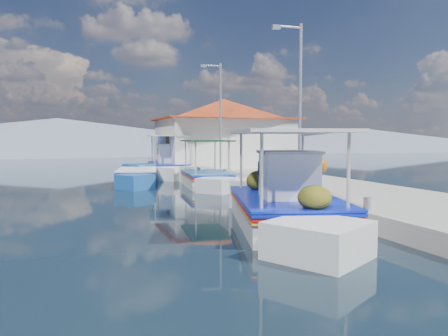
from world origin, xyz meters
name	(u,v)px	position (x,y,z in m)	size (l,w,h in m)	color
ground	(195,217)	(0.00, 0.00, 0.00)	(160.00, 160.00, 0.00)	black
quay	(281,182)	(5.90, 6.00, 0.25)	(5.00, 44.00, 0.50)	#A4A099
bollards	(246,176)	(3.80, 5.25, 0.65)	(0.20, 17.20, 0.30)	#A5A8AD
main_caique	(283,206)	(1.84, -2.07, 0.54)	(3.95, 8.26, 2.82)	white
caique_green_canopy	(205,179)	(2.67, 7.62, 0.37)	(2.41, 6.59, 2.48)	white
caique_blue_hull	(137,178)	(-0.30, 9.88, 0.31)	(2.70, 6.34, 1.15)	#1C5AAC
caique_far	(168,167)	(2.24, 14.16, 0.51)	(3.03, 7.86, 2.78)	white
harbor_building	(223,131)	(6.20, 15.00, 2.78)	(10.49, 10.49, 4.40)	white
lamp_post_near	(298,97)	(4.51, 2.00, 3.85)	(1.21, 0.14, 6.00)	#A5A8AD
lamp_post_far	(219,111)	(4.51, 11.00, 3.85)	(1.21, 0.14, 6.00)	#A5A8AD
mountain_ridge	(138,140)	(6.54, 56.00, 2.04)	(171.40, 96.00, 5.50)	slate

